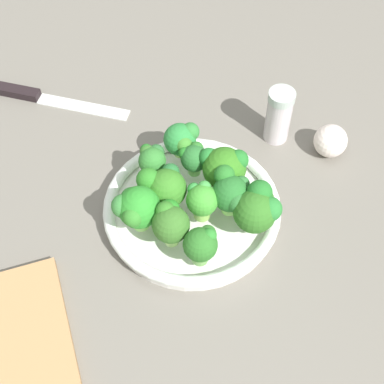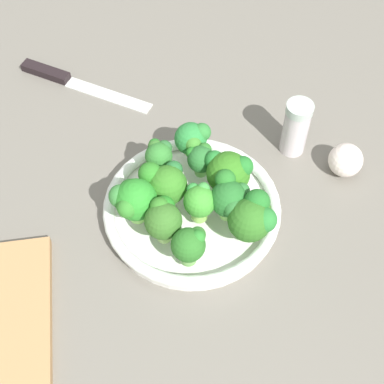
{
  "view_description": "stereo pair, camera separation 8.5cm",
  "coord_description": "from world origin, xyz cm",
  "px_view_note": "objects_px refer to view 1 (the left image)",
  "views": [
    {
      "loc": [
        50.0,
        -2.22,
        75.13
      ],
      "look_at": [
        0.54,
        3.69,
        6.2
      ],
      "focal_mm": 54.03,
      "sensor_mm": 36.0,
      "label": 1
    },
    {
      "loc": [
        50.29,
        6.26,
        75.13
      ],
      "look_at": [
        0.54,
        3.69,
        6.2
      ],
      "focal_mm": 54.03,
      "sensor_mm": 36.0,
      "label": 2
    }
  ],
  "objects_px": {
    "broccoli_floret_4": "(136,208)",
    "broccoli_floret_7": "(202,200)",
    "broccoli_floret_5": "(163,185)",
    "broccoli_floret_2": "(170,222)",
    "broccoli_floret_9": "(152,160)",
    "broccoli_floret_10": "(232,195)",
    "broccoli_floret_3": "(224,168)",
    "broccoli_floret_8": "(258,208)",
    "garlic_bulb": "(330,141)",
    "broccoli_floret_0": "(201,244)",
    "cutting_board": "(5,363)",
    "bowl": "(192,209)",
    "knife": "(39,97)",
    "pepper_shaker": "(279,115)",
    "broccoli_floret_6": "(182,139)",
    "broccoli_floret_1": "(195,158)"
  },
  "relations": [
    {
      "from": "broccoli_floret_8",
      "to": "garlic_bulb",
      "type": "bearing_deg",
      "value": 133.97
    },
    {
      "from": "broccoli_floret_3",
      "to": "broccoli_floret_4",
      "type": "relative_size",
      "value": 0.98
    },
    {
      "from": "knife",
      "to": "pepper_shaker",
      "type": "xyz_separation_m",
      "value": [
        0.14,
        0.41,
        0.05
      ]
    },
    {
      "from": "broccoli_floret_6",
      "to": "garlic_bulb",
      "type": "xyz_separation_m",
      "value": [
        -0.0,
        0.25,
        -0.04
      ]
    },
    {
      "from": "bowl",
      "to": "broccoli_floret_1",
      "type": "relative_size",
      "value": 4.96
    },
    {
      "from": "broccoli_floret_2",
      "to": "pepper_shaker",
      "type": "bearing_deg",
      "value": 135.58
    },
    {
      "from": "broccoli_floret_0",
      "to": "broccoli_floret_9",
      "type": "relative_size",
      "value": 1.04
    },
    {
      "from": "bowl",
      "to": "broccoli_floret_7",
      "type": "xyz_separation_m",
      "value": [
        0.02,
        0.01,
        0.05
      ]
    },
    {
      "from": "broccoli_floret_3",
      "to": "broccoli_floret_6",
      "type": "distance_m",
      "value": 0.09
    },
    {
      "from": "broccoli_floret_5",
      "to": "pepper_shaker",
      "type": "distance_m",
      "value": 0.24
    },
    {
      "from": "knife",
      "to": "garlic_bulb",
      "type": "relative_size",
      "value": 4.6
    },
    {
      "from": "knife",
      "to": "garlic_bulb",
      "type": "distance_m",
      "value": 0.52
    },
    {
      "from": "bowl",
      "to": "broccoli_floret_0",
      "type": "xyz_separation_m",
      "value": [
        0.1,
        0.0,
        0.05
      ]
    },
    {
      "from": "garlic_bulb",
      "to": "broccoli_floret_3",
      "type": "bearing_deg",
      "value": -69.58
    },
    {
      "from": "broccoli_floret_1",
      "to": "broccoli_floret_9",
      "type": "bearing_deg",
      "value": -89.7
    },
    {
      "from": "broccoli_floret_10",
      "to": "cutting_board",
      "type": "distance_m",
      "value": 0.38
    },
    {
      "from": "broccoli_floret_5",
      "to": "broccoli_floret_8",
      "type": "bearing_deg",
      "value": 65.46
    },
    {
      "from": "broccoli_floret_1",
      "to": "broccoli_floret_5",
      "type": "xyz_separation_m",
      "value": [
        0.05,
        -0.05,
        0.01
      ]
    },
    {
      "from": "bowl",
      "to": "broccoli_floret_2",
      "type": "relative_size",
      "value": 3.79
    },
    {
      "from": "broccoli_floret_6",
      "to": "pepper_shaker",
      "type": "relative_size",
      "value": 0.58
    },
    {
      "from": "broccoli_floret_3",
      "to": "broccoli_floret_5",
      "type": "height_order",
      "value": "broccoli_floret_3"
    },
    {
      "from": "broccoli_floret_9",
      "to": "knife",
      "type": "bearing_deg",
      "value": -139.44
    },
    {
      "from": "broccoli_floret_5",
      "to": "garlic_bulb",
      "type": "bearing_deg",
      "value": 107.47
    },
    {
      "from": "broccoli_floret_5",
      "to": "pepper_shaker",
      "type": "height_order",
      "value": "pepper_shaker"
    },
    {
      "from": "broccoli_floret_0",
      "to": "bowl",
      "type": "bearing_deg",
      "value": -179.06
    },
    {
      "from": "broccoli_floret_9",
      "to": "garlic_bulb",
      "type": "relative_size",
      "value": 1.11
    },
    {
      "from": "knife",
      "to": "broccoli_floret_2",
      "type": "bearing_deg",
      "value": 31.17
    },
    {
      "from": "broccoli_floret_0",
      "to": "cutting_board",
      "type": "relative_size",
      "value": 0.24
    },
    {
      "from": "pepper_shaker",
      "to": "broccoli_floret_4",
      "type": "bearing_deg",
      "value": -54.6
    },
    {
      "from": "broccoli_floret_1",
      "to": "broccoli_floret_10",
      "type": "xyz_separation_m",
      "value": [
        0.08,
        0.04,
        0.01
      ]
    },
    {
      "from": "broccoli_floret_4",
      "to": "garlic_bulb",
      "type": "xyz_separation_m",
      "value": [
        -0.13,
        0.33,
        -0.05
      ]
    },
    {
      "from": "broccoli_floret_4",
      "to": "broccoli_floret_7",
      "type": "relative_size",
      "value": 1.21
    },
    {
      "from": "garlic_bulb",
      "to": "broccoli_floret_1",
      "type": "bearing_deg",
      "value": -80.31
    },
    {
      "from": "broccoli_floret_3",
      "to": "broccoli_floret_10",
      "type": "distance_m",
      "value": 0.05
    },
    {
      "from": "broccoli_floret_4",
      "to": "broccoli_floret_5",
      "type": "bearing_deg",
      "value": 134.26
    },
    {
      "from": "broccoli_floret_3",
      "to": "broccoli_floret_10",
      "type": "height_order",
      "value": "broccoli_floret_3"
    },
    {
      "from": "broccoli_floret_5",
      "to": "broccoli_floret_2",
      "type": "bearing_deg",
      "value": 3.43
    },
    {
      "from": "broccoli_floret_9",
      "to": "garlic_bulb",
      "type": "height_order",
      "value": "broccoli_floret_9"
    },
    {
      "from": "bowl",
      "to": "broccoli_floret_9",
      "type": "bearing_deg",
      "value": -138.69
    },
    {
      "from": "broccoli_floret_0",
      "to": "broccoli_floret_4",
      "type": "distance_m",
      "value": 0.11
    },
    {
      "from": "broccoli_floret_1",
      "to": "broccoli_floret_2",
      "type": "height_order",
      "value": "broccoli_floret_2"
    },
    {
      "from": "broccoli_floret_1",
      "to": "knife",
      "type": "distance_m",
      "value": 0.35
    },
    {
      "from": "broccoli_floret_9",
      "to": "broccoli_floret_10",
      "type": "height_order",
      "value": "broccoli_floret_10"
    },
    {
      "from": "broccoli_floret_3",
      "to": "pepper_shaker",
      "type": "bearing_deg",
      "value": 136.49
    },
    {
      "from": "broccoli_floret_4",
      "to": "broccoli_floret_7",
      "type": "bearing_deg",
      "value": 94.32
    },
    {
      "from": "broccoli_floret_8",
      "to": "broccoli_floret_9",
      "type": "distance_m",
      "value": 0.18
    },
    {
      "from": "broccoli_floret_4",
      "to": "broccoli_floret_9",
      "type": "height_order",
      "value": "broccoli_floret_4"
    },
    {
      "from": "broccoli_floret_7",
      "to": "cutting_board",
      "type": "xyz_separation_m",
      "value": [
        0.18,
        -0.28,
        -0.06
      ]
    },
    {
      "from": "broccoli_floret_9",
      "to": "broccoli_floret_2",
      "type": "bearing_deg",
      "value": 7.62
    },
    {
      "from": "broccoli_floret_4",
      "to": "broccoli_floret_9",
      "type": "xyz_separation_m",
      "value": [
        -0.09,
        0.03,
        -0.01
      ]
    }
  ]
}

